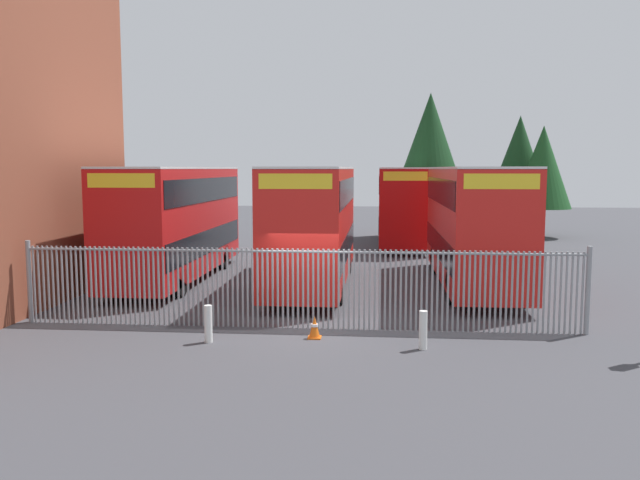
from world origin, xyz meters
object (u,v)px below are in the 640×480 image
at_px(bollard_center_front, 423,330).
at_px(traffic_cone_by_gate, 315,327).
at_px(double_decker_bus_behind_fence_left, 473,221).
at_px(bollard_near_left, 208,324).
at_px(double_decker_bus_far_back, 401,203).
at_px(double_decker_bus_behind_fence_right, 177,218).
at_px(double_decker_bus_near_gate, 314,221).

xyz_separation_m(bollard_center_front, traffic_cone_by_gate, (-2.72, 0.80, -0.19)).
xyz_separation_m(double_decker_bus_behind_fence_left, traffic_cone_by_gate, (-5.09, -7.95, -2.13)).
bearing_deg(double_decker_bus_behind_fence_left, bollard_near_left, -131.94).
bearing_deg(double_decker_bus_behind_fence_left, double_decker_bus_far_back, 99.71).
bearing_deg(traffic_cone_by_gate, double_decker_bus_behind_fence_right, 126.77).
bearing_deg(double_decker_bus_behind_fence_left, double_decker_bus_behind_fence_right, 178.08).
bearing_deg(double_decker_bus_near_gate, bollard_center_front, -67.37).
height_order(double_decker_bus_far_back, bollard_near_left, double_decker_bus_far_back).
bearing_deg(double_decker_bus_behind_fence_left, double_decker_bus_near_gate, -176.14).
relative_size(double_decker_bus_near_gate, bollard_center_front, 11.38).
height_order(double_decker_bus_behind_fence_right, double_decker_bus_far_back, same).
bearing_deg(double_decker_bus_near_gate, double_decker_bus_behind_fence_left, 3.86).
xyz_separation_m(double_decker_bus_near_gate, double_decker_bus_behind_fence_left, (5.85, 0.39, 0.00)).
bearing_deg(double_decker_bus_far_back, bollard_near_left, -104.45).
distance_m(double_decker_bus_behind_fence_left, bollard_center_front, 9.27).
xyz_separation_m(double_decker_bus_behind_fence_left, double_decker_bus_far_back, (-2.20, 12.84, 0.00)).
relative_size(double_decker_bus_far_back, bollard_center_front, 11.38).
bearing_deg(double_decker_bus_behind_fence_right, bollard_center_front, -45.58).
relative_size(double_decker_bus_behind_fence_left, double_decker_bus_behind_fence_right, 1.00).
relative_size(double_decker_bus_far_back, bollard_near_left, 11.38).
xyz_separation_m(double_decker_bus_behind_fence_right, bollard_near_left, (3.60, -8.97, -1.95)).
relative_size(double_decker_bus_behind_fence_right, bollard_center_front, 11.38).
bearing_deg(bollard_near_left, double_decker_bus_far_back, 75.55).
xyz_separation_m(double_decker_bus_near_gate, bollard_center_front, (3.48, -8.35, -1.95)).
bearing_deg(traffic_cone_by_gate, double_decker_bus_near_gate, 95.77).
height_order(double_decker_bus_near_gate, double_decker_bus_behind_fence_left, same).
height_order(double_decker_bus_behind_fence_left, bollard_center_front, double_decker_bus_behind_fence_left).
bearing_deg(double_decker_bus_near_gate, double_decker_bus_far_back, 74.54).
bearing_deg(double_decker_bus_near_gate, double_decker_bus_behind_fence_right, 171.93).
xyz_separation_m(double_decker_bus_behind_fence_left, double_decker_bus_behind_fence_right, (-11.32, 0.38, 0.00)).
height_order(double_decker_bus_behind_fence_left, traffic_cone_by_gate, double_decker_bus_behind_fence_left).
bearing_deg(double_decker_bus_far_back, traffic_cone_by_gate, -97.93).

